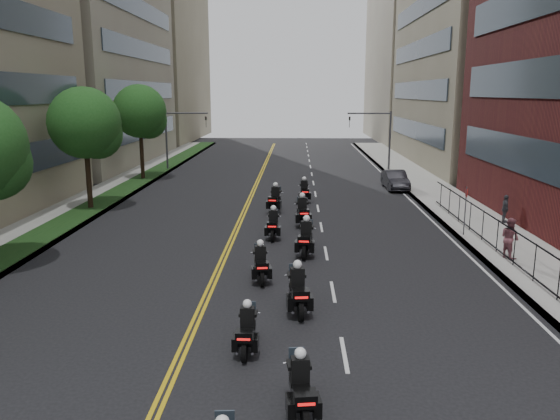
# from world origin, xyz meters

# --- Properties ---
(sidewalk_right) EXTENTS (4.00, 90.00, 0.15)m
(sidewalk_right) POSITION_xyz_m (12.00, 25.00, 0.07)
(sidewalk_right) COLOR gray
(sidewalk_right) RESTS_ON ground
(sidewalk_left) EXTENTS (4.00, 90.00, 0.15)m
(sidewalk_left) POSITION_xyz_m (-12.00, 25.00, 0.07)
(sidewalk_left) COLOR gray
(sidewalk_left) RESTS_ON ground
(grass_strip) EXTENTS (2.00, 90.00, 0.04)m
(grass_strip) POSITION_xyz_m (-11.20, 25.00, 0.17)
(grass_strip) COLOR #133312
(grass_strip) RESTS_ON sidewalk_left
(building_right_tan) EXTENTS (15.11, 28.00, 30.00)m
(building_right_tan) POSITION_xyz_m (21.48, 48.00, 15.00)
(building_right_tan) COLOR gray
(building_right_tan) RESTS_ON ground
(building_right_far) EXTENTS (15.00, 28.00, 26.00)m
(building_right_far) POSITION_xyz_m (21.50, 78.00, 13.00)
(building_right_far) COLOR gray
(building_right_far) RESTS_ON ground
(building_left_far) EXTENTS (16.00, 28.00, 26.00)m
(building_left_far) POSITION_xyz_m (-22.00, 78.00, 13.00)
(building_left_far) COLOR gray
(building_left_far) RESTS_ON ground
(iron_fence) EXTENTS (0.05, 28.00, 1.50)m
(iron_fence) POSITION_xyz_m (11.00, 12.00, 0.90)
(iron_fence) COLOR black
(iron_fence) RESTS_ON sidewalk_right
(street_trees) EXTENTS (4.40, 38.40, 7.98)m
(street_trees) POSITION_xyz_m (-11.05, 18.61, 5.13)
(street_trees) COLOR #332216
(street_trees) RESTS_ON ground
(traffic_signal_right) EXTENTS (4.09, 0.20, 5.60)m
(traffic_signal_right) POSITION_xyz_m (9.54, 42.00, 3.70)
(traffic_signal_right) COLOR #3F3F44
(traffic_signal_right) RESTS_ON ground
(traffic_signal_left) EXTENTS (4.09, 0.20, 5.60)m
(traffic_signal_left) POSITION_xyz_m (-9.54, 42.00, 3.70)
(traffic_signal_left) COLOR #3F3F44
(traffic_signal_left) RESTS_ON ground
(motorcycle_1) EXTENTS (0.65, 2.17, 1.61)m
(motorcycle_1) POSITION_xyz_m (1.93, 2.01, 0.63)
(motorcycle_1) COLOR black
(motorcycle_1) RESTS_ON ground
(motorcycle_2) EXTENTS (0.48, 2.07, 1.53)m
(motorcycle_2) POSITION_xyz_m (0.42, 5.13, 0.60)
(motorcycle_2) COLOR black
(motorcycle_2) RESTS_ON ground
(motorcycle_3) EXTENTS (0.70, 2.42, 1.79)m
(motorcycle_3) POSITION_xyz_m (1.88, 8.05, 0.71)
(motorcycle_3) COLOR black
(motorcycle_3) RESTS_ON ground
(motorcycle_4) EXTENTS (0.68, 2.23, 1.65)m
(motorcycle_4) POSITION_xyz_m (0.41, 11.14, 0.65)
(motorcycle_4) COLOR black
(motorcycle_4) RESTS_ON ground
(motorcycle_5) EXTENTS (0.71, 2.50, 1.85)m
(motorcycle_5) POSITION_xyz_m (2.26, 14.68, 0.73)
(motorcycle_5) COLOR black
(motorcycle_5) RESTS_ON ground
(motorcycle_6) EXTENTS (0.53, 2.30, 1.70)m
(motorcycle_6) POSITION_xyz_m (0.64, 17.56, 0.67)
(motorcycle_6) COLOR black
(motorcycle_6) RESTS_ON ground
(motorcycle_7) EXTENTS (0.68, 2.52, 1.86)m
(motorcycle_7) POSITION_xyz_m (2.15, 20.29, 0.73)
(motorcycle_7) COLOR black
(motorcycle_7) RESTS_ON ground
(motorcycle_8) EXTENTS (0.75, 2.50, 1.85)m
(motorcycle_8) POSITION_xyz_m (0.49, 23.87, 0.73)
(motorcycle_8) COLOR black
(motorcycle_8) RESTS_ON ground
(motorcycle_9) EXTENTS (0.57, 2.35, 1.73)m
(motorcycle_9) POSITION_xyz_m (2.34, 27.04, 0.68)
(motorcycle_9) COLOR black
(motorcycle_9) RESTS_ON ground
(parked_sedan) EXTENTS (1.62, 4.37, 1.43)m
(parked_sedan) POSITION_xyz_m (9.40, 32.32, 0.71)
(parked_sedan) COLOR black
(parked_sedan) RESTS_ON ground
(pedestrian_b) EXTENTS (0.96, 1.06, 1.80)m
(pedestrian_b) POSITION_xyz_m (11.20, 14.08, 1.05)
(pedestrian_b) COLOR #81464F
(pedestrian_b) RESTS_ON sidewalk_right
(pedestrian_c) EXTENTS (0.48, 0.96, 1.57)m
(pedestrian_c) POSITION_xyz_m (13.50, 20.81, 0.94)
(pedestrian_c) COLOR #3C3C43
(pedestrian_c) RESTS_ON sidewalk_right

